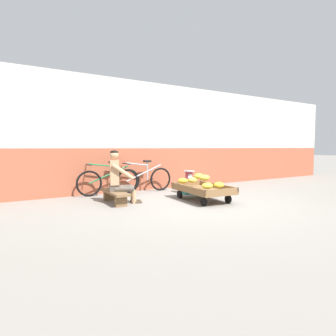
# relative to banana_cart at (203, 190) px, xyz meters

# --- Properties ---
(ground_plane) EXTENTS (80.00, 80.00, 0.00)m
(ground_plane) POSITION_rel_banana_cart_xyz_m (-0.20, -0.45, -0.24)
(ground_plane) COLOR gray
(back_wall) EXTENTS (16.00, 0.30, 3.01)m
(back_wall) POSITION_rel_banana_cart_xyz_m (-0.20, 2.27, 1.27)
(back_wall) COLOR #A35138
(back_wall) RESTS_ON ground
(banana_cart) EXTENTS (0.95, 1.50, 0.36)m
(banana_cart) POSITION_rel_banana_cart_xyz_m (0.00, 0.00, 0.00)
(banana_cart) COLOR brown
(banana_cart) RESTS_ON ground
(banana_pile) EXTENTS (0.61, 1.24, 0.26)m
(banana_pile) POSITION_rel_banana_cart_xyz_m (-0.13, -0.07, 0.23)
(banana_pile) COLOR gold
(banana_pile) RESTS_ON banana_cart
(low_bench) EXTENTS (0.33, 1.11, 0.27)m
(low_bench) POSITION_rel_banana_cart_xyz_m (-1.81, 0.74, -0.04)
(low_bench) COLOR brown
(low_bench) RESTS_ON ground
(vendor_seated) EXTENTS (0.73, 0.60, 1.14)m
(vendor_seated) POSITION_rel_banana_cart_xyz_m (-1.72, 0.71, 0.33)
(vendor_seated) COLOR tan
(vendor_seated) RESTS_ON ground
(plastic_crate) EXTENTS (0.36, 0.28, 0.30)m
(plastic_crate) POSITION_rel_banana_cart_xyz_m (0.34, 1.00, -0.09)
(plastic_crate) COLOR #19847F
(plastic_crate) RESTS_ON ground
(weighing_scale) EXTENTS (0.30, 0.30, 0.29)m
(weighing_scale) POSITION_rel_banana_cart_xyz_m (0.34, 1.00, 0.21)
(weighing_scale) COLOR #28282D
(weighing_scale) RESTS_ON plastic_crate
(bicycle_near_left) EXTENTS (1.66, 0.48, 0.86)m
(bicycle_near_left) POSITION_rel_banana_cart_xyz_m (-1.52, 1.87, 0.11)
(bicycle_near_left) COLOR black
(bicycle_near_left) RESTS_ON ground
(bicycle_far_left) EXTENTS (1.66, 0.48, 0.86)m
(bicycle_far_left) POSITION_rel_banana_cart_xyz_m (-0.56, 1.81, 0.11)
(bicycle_far_left) COLOR black
(bicycle_far_left) RESTS_ON ground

